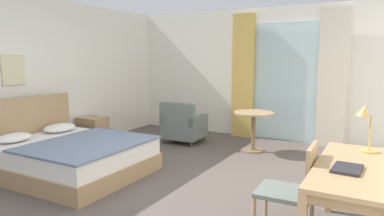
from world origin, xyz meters
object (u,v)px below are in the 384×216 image
at_px(desk_chair, 294,187).
at_px(armchair_by_window, 183,126).
at_px(framed_picture, 13,70).
at_px(writing_desk, 355,176).
at_px(bed, 69,155).
at_px(closed_book, 347,169).
at_px(nightstand, 93,131).
at_px(round_cafe_table, 254,122).
at_px(desk_lamp, 365,120).

bearing_deg(desk_chair, armchair_by_window, 135.98).
bearing_deg(framed_picture, writing_desk, -2.94).
height_order(writing_desk, desk_chair, desk_chair).
height_order(bed, closed_book, bed).
distance_m(desk_chair, closed_book, 0.53).
bearing_deg(writing_desk, bed, 176.14).
bearing_deg(framed_picture, nightstand, 77.83).
height_order(desk_chair, round_cafe_table, desk_chair).
relative_size(desk_lamp, framed_picture, 1.00).
distance_m(bed, desk_lamp, 3.80).
bearing_deg(desk_chair, nightstand, 158.65).
height_order(nightstand, desk_lamp, desk_lamp).
bearing_deg(nightstand, bed, -57.13).
bearing_deg(armchair_by_window, closed_book, -41.30).
bearing_deg(bed, desk_chair, -4.90).
bearing_deg(round_cafe_table, framed_picture, -141.53).
distance_m(nightstand, closed_book, 4.82).
bearing_deg(closed_book, desk_lamp, 86.94).
distance_m(desk_chair, round_cafe_table, 2.98).
relative_size(nightstand, desk_chair, 0.61).
bearing_deg(round_cafe_table, closed_book, -58.43).
distance_m(desk_lamp, framed_picture, 4.86).
distance_m(armchair_by_window, round_cafe_table, 1.40).
height_order(nightstand, round_cafe_table, round_cafe_table).
relative_size(bed, writing_desk, 1.35).
distance_m(closed_book, framed_picture, 4.82).
distance_m(desk_chair, desk_lamp, 0.93).
height_order(bed, desk_chair, bed).
height_order(desk_lamp, closed_book, desk_lamp).
bearing_deg(bed, nightstand, 122.87).
distance_m(writing_desk, round_cafe_table, 3.20).
height_order(round_cafe_table, framed_picture, framed_picture).
height_order(bed, armchair_by_window, bed).
bearing_deg(closed_book, round_cafe_table, 125.09).
bearing_deg(bed, desk_lamp, 4.14).
height_order(desk_lamp, armchair_by_window, desk_lamp).
relative_size(desk_lamp, round_cafe_table, 0.65).
relative_size(writing_desk, desk_chair, 1.69).
bearing_deg(desk_chair, writing_desk, 3.13).
bearing_deg(bed, round_cafe_table, 51.70).
bearing_deg(armchair_by_window, framed_picture, -125.16).
height_order(bed, framed_picture, framed_picture).
xyz_separation_m(armchair_by_window, framed_picture, (-1.64, -2.33, 1.12)).
xyz_separation_m(bed, framed_picture, (-1.13, -0.00, 1.19)).
relative_size(desk_chair, closed_book, 2.91).
bearing_deg(nightstand, round_cafe_table, 21.77).
relative_size(desk_lamp, closed_book, 1.51).
distance_m(nightstand, round_cafe_table, 2.96).
xyz_separation_m(writing_desk, desk_lamp, (0.03, 0.52, 0.38)).
distance_m(bed, round_cafe_table, 3.07).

